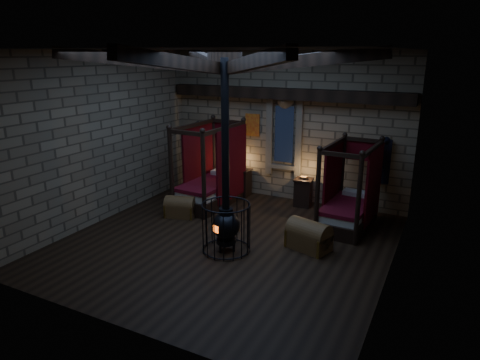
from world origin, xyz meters
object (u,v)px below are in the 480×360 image
at_px(bed_left, 211,184).
at_px(trunk_right, 309,236).
at_px(bed_right, 349,206).
at_px(stove, 226,223).
at_px(trunk_left, 180,207).

bearing_deg(bed_left, trunk_right, -22.38).
bearing_deg(bed_right, stove, -124.86).
bearing_deg(bed_left, trunk_left, -96.77).
bearing_deg(stove, bed_right, 72.36).
height_order(trunk_right, stove, stove).
xyz_separation_m(trunk_left, trunk_right, (3.60, -0.35, 0.05)).
distance_m(bed_right, trunk_left, 4.29).
relative_size(bed_left, trunk_left, 2.61).
height_order(trunk_left, trunk_right, trunk_right).
bearing_deg(trunk_right, bed_right, 90.83).
relative_size(trunk_left, trunk_right, 0.84).
xyz_separation_m(trunk_right, stove, (-1.56, -0.89, 0.34)).
xyz_separation_m(trunk_left, stove, (2.04, -1.24, 0.39)).
relative_size(bed_right, trunk_left, 2.39).
distance_m(trunk_left, stove, 2.42).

